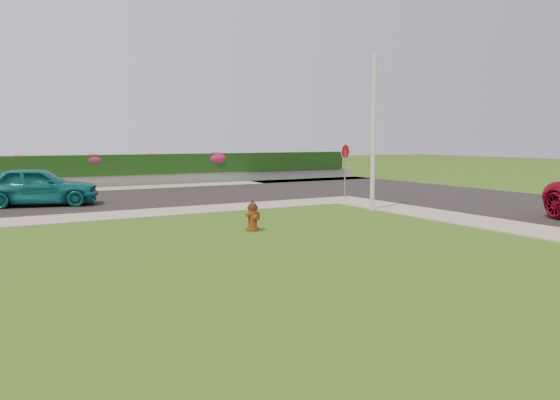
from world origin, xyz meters
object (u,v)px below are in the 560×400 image
fire_hydrant (253,216)px  stop_sign (345,159)px  utility_pole (373,133)px  sedan_teal (38,186)px

fire_hydrant → stop_sign: bearing=25.5°
fire_hydrant → utility_pole: (5.67, 1.82, 2.34)m
fire_hydrant → sedan_teal: 9.95m
fire_hydrant → stop_sign: size_ratio=0.37×
sedan_teal → utility_pole: (10.22, -7.02, 1.97)m
fire_hydrant → sedan_teal: (-4.55, 8.84, 0.37)m
fire_hydrant → stop_sign: (7.13, 5.45, 1.30)m
sedan_teal → stop_sign: 12.21m
fire_hydrant → utility_pole: 6.40m
utility_pole → stop_sign: utility_pole is taller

